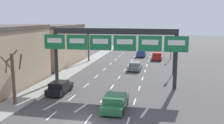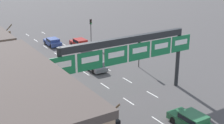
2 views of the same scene
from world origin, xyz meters
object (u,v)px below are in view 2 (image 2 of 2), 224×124
(sign_gantry, at_px, (127,50))
(car_green, at_px, (192,120))
(car_black, at_px, (106,124))
(car_grey, at_px, (95,65))
(tree_bare_second, at_px, (11,48))
(car_red, at_px, (80,43))
(traffic_light_mid_block, at_px, (91,26))
(traffic_light_near_gantry, at_px, (139,45))
(car_blue, at_px, (53,42))

(sign_gantry, height_order, car_green, sign_gantry)
(car_black, relative_size, car_grey, 0.91)
(car_green, xyz_separation_m, tree_bare_second, (-9.69, 23.89, 2.38))
(car_red, distance_m, traffic_light_mid_block, 3.78)
(car_black, relative_size, traffic_light_near_gantry, 0.90)
(car_black, relative_size, car_blue, 0.94)
(car_green, distance_m, car_red, 29.14)
(car_black, height_order, traffic_light_near_gantry, traffic_light_near_gantry)
(sign_gantry, xyz_separation_m, traffic_light_near_gantry, (7.49, 7.70, -2.45))
(car_grey, bearing_deg, car_blue, 90.95)
(car_black, bearing_deg, traffic_light_mid_block, 64.11)
(traffic_light_mid_block, distance_m, tree_bare_second, 16.70)
(tree_bare_second, bearing_deg, car_grey, -31.60)
(car_green, distance_m, traffic_light_near_gantry, 16.86)
(sign_gantry, relative_size, car_black, 4.36)
(car_grey, bearing_deg, car_red, 73.61)
(traffic_light_mid_block, bearing_deg, traffic_light_near_gantry, -90.57)
(sign_gantry, xyz_separation_m, car_red, (4.88, 21.00, -4.84))
(car_green, height_order, traffic_light_mid_block, traffic_light_mid_block)
(car_black, xyz_separation_m, car_grey, (6.83, 14.36, -0.02))
(car_black, bearing_deg, car_red, 68.35)
(car_black, height_order, car_red, car_red)
(car_black, height_order, tree_bare_second, tree_bare_second)
(car_black, distance_m, car_green, 7.85)
(car_red, xyz_separation_m, tree_bare_second, (-12.79, -5.09, 2.35))
(car_red, xyz_separation_m, traffic_light_near_gantry, (2.61, -13.30, 2.39))
(car_black, height_order, traffic_light_mid_block, traffic_light_mid_block)
(car_green, bearing_deg, tree_bare_second, 112.08)
(car_grey, relative_size, traffic_light_mid_block, 0.99)
(sign_gantry, height_order, car_black, sign_gantry)
(traffic_light_near_gantry, xyz_separation_m, tree_bare_second, (-15.39, 8.21, -0.04))
(car_black, distance_m, traffic_light_near_gantry, 17.63)
(car_green, bearing_deg, car_black, 152.32)
(sign_gantry, bearing_deg, car_red, 76.92)
(car_grey, xyz_separation_m, tree_bare_second, (-9.56, 5.88, 2.43))
(car_grey, bearing_deg, tree_bare_second, 148.40)
(sign_gantry, bearing_deg, car_blue, 86.72)
(car_green, xyz_separation_m, car_red, (3.10, 28.98, 0.03))
(car_blue, relative_size, car_red, 0.95)
(car_blue, distance_m, car_red, 5.02)
(sign_gantry, bearing_deg, traffic_light_near_gantry, 45.81)
(sign_gantry, distance_m, car_blue, 25.15)
(car_grey, bearing_deg, car_green, -89.59)
(traffic_light_near_gantry, bearing_deg, car_blue, 109.75)
(car_red, height_order, traffic_light_near_gantry, traffic_light_near_gantry)
(car_blue, relative_size, car_grey, 0.97)
(sign_gantry, bearing_deg, tree_bare_second, 116.43)
(car_black, bearing_deg, traffic_light_near_gantry, 43.54)
(car_grey, xyz_separation_m, traffic_light_near_gantry, (5.83, -2.33, 2.47))
(car_grey, bearing_deg, traffic_light_mid_block, 63.55)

